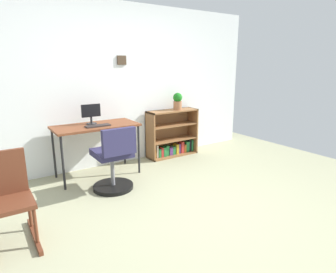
% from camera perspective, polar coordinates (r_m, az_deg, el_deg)
% --- Properties ---
extents(ground_plane, '(6.24, 6.24, 0.00)m').
position_cam_1_polar(ground_plane, '(3.24, 6.99, -15.25)').
color(ground_plane, '#9E9E7C').
extents(wall_back, '(5.20, 0.12, 2.50)m').
position_cam_1_polar(wall_back, '(4.67, -10.13, 9.88)').
color(wall_back, white).
rests_on(wall_back, ground_plane).
extents(desk, '(1.17, 0.57, 0.75)m').
position_cam_1_polar(desk, '(4.18, -14.13, 1.45)').
color(desk, brown).
rests_on(desk, ground_plane).
extents(monitor, '(0.27, 0.15, 0.29)m').
position_cam_1_polar(monitor, '(4.21, -15.03, 4.46)').
color(monitor, '#262628').
rests_on(monitor, desk).
extents(keyboard, '(0.34, 0.13, 0.02)m').
position_cam_1_polar(keyboard, '(4.07, -13.74, 2.09)').
color(keyboard, '#2E2725').
rests_on(keyboard, desk).
extents(office_chair, '(0.52, 0.55, 0.85)m').
position_cam_1_polar(office_chair, '(3.71, -10.68, -5.14)').
color(office_chair, black).
rests_on(office_chair, ground_plane).
extents(rocking_chair, '(0.42, 0.64, 0.84)m').
position_cam_1_polar(rocking_chair, '(2.98, -29.45, -10.57)').
color(rocking_chair, '#5E2E1B').
rests_on(rocking_chair, ground_plane).
extents(bookshelf_low, '(0.92, 0.30, 0.81)m').
position_cam_1_polar(bookshelf_low, '(5.08, 0.69, 0.11)').
color(bookshelf_low, brown).
rests_on(bookshelf_low, ground_plane).
extents(potted_plant_on_shelf, '(0.16, 0.16, 0.29)m').
position_cam_1_polar(potted_plant_on_shelf, '(4.98, 1.92, 7.06)').
color(potted_plant_on_shelf, '#9E6642').
rests_on(potted_plant_on_shelf, bookshelf_low).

